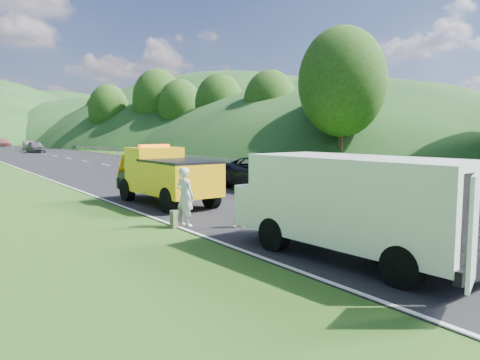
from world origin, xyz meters
TOP-DOWN VIEW (x-y plane):
  - ground at (0.00, 0.00)m, footprint 320.00×320.00m
  - road_surface at (3.00, 40.00)m, footprint 14.00×200.00m
  - guardrail at (10.30, 52.50)m, footprint 0.06×140.00m
  - tree_line_right at (23.00, 60.00)m, footprint 14.00×140.00m
  - tow_truck at (-2.18, 5.16)m, footprint 2.26×5.62m
  - white_van at (-2.18, -4.70)m, footprint 3.64×6.83m
  - woman at (-3.64, 0.80)m, footprint 0.66×0.78m
  - child at (-2.39, -0.37)m, footprint 0.50×0.41m
  - worker at (-1.87, -5.70)m, footprint 1.18×0.96m
  - suitcase at (-3.96, 0.81)m, footprint 0.37×0.26m
  - spare_tire at (-1.77, -5.38)m, footprint 0.72×0.72m
  - passing_suv at (3.62, 6.04)m, footprint 3.41×6.28m
  - dist_car_a at (2.86, 56.35)m, footprint 1.87×4.66m
  - dist_car_b at (3.85, 65.87)m, footprint 1.48×4.24m
  - dist_car_c at (3.17, 87.10)m, footprint 2.16×5.32m

SIDE VIEW (x-z plane):
  - ground at x=0.00m, z-range 0.00..0.00m
  - guardrail at x=10.30m, z-range -0.76..0.76m
  - tree_line_right at x=23.00m, z-range -7.00..7.00m
  - woman at x=-3.64m, z-range -0.91..0.91m
  - child at x=-2.39m, z-range -0.46..0.46m
  - worker at x=-1.87m, z-range -0.79..0.79m
  - spare_tire at x=-1.77m, z-range -0.10..0.10m
  - passing_suv at x=3.62m, z-range -0.84..0.84m
  - dist_car_a at x=2.86m, z-range -0.79..0.79m
  - dist_car_b at x=3.85m, z-range -0.70..0.70m
  - dist_car_c at x=3.17m, z-range -0.77..0.77m
  - road_surface at x=3.00m, z-range 0.00..0.02m
  - suitcase at x=-3.96m, z-range 0.00..0.54m
  - tow_truck at x=-2.18m, z-range -0.03..2.36m
  - white_van at x=-2.18m, z-range 0.15..2.52m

